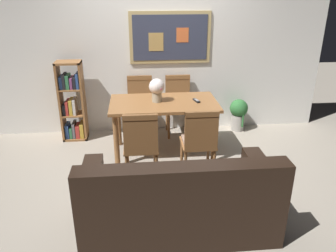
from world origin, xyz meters
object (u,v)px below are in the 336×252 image
at_px(potted_ivy, 238,113).
at_px(flower_vase, 157,88).
at_px(leather_couch, 179,202).
at_px(dining_table, 164,110).
at_px(bookshelf, 72,104).
at_px(dining_chair_far_left, 140,101).
at_px(dining_chair_near_right, 199,139).
at_px(tv_remote, 196,101).
at_px(dining_chair_far_right, 178,100).
at_px(dining_chair_near_left, 141,142).

distance_m(potted_ivy, flower_vase, 1.65).
bearing_deg(leather_couch, dining_table, 90.22).
height_order(dining_table, bookshelf, bookshelf).
bearing_deg(dining_table, dining_chair_far_left, 112.91).
distance_m(dining_chair_near_right, tv_remote, 0.74).
relative_size(bookshelf, tv_remote, 7.35).
bearing_deg(dining_chair_far_right, dining_chair_near_right, -87.11).
xyz_separation_m(dining_chair_near_right, flower_vase, (-0.45, 0.74, 0.40)).
height_order(dining_chair_near_left, leather_couch, dining_chair_near_left).
bearing_deg(dining_chair_far_left, flower_vase, -72.83).
bearing_deg(flower_vase, bookshelf, 153.74).
xyz_separation_m(dining_chair_near_right, dining_chair_far_left, (-0.66, 1.44, 0.00)).
height_order(flower_vase, tv_remote, flower_vase).
height_order(dining_chair_far_right, leather_couch, dining_chair_far_right).
xyz_separation_m(leather_couch, bookshelf, (-1.32, 2.25, 0.24)).
distance_m(dining_table, dining_chair_near_left, 0.83).
relative_size(dining_table, bookshelf, 1.20).
distance_m(dining_table, leather_couch, 1.65).
bearing_deg(dining_chair_near_left, dining_chair_far_left, 89.19).
relative_size(potted_ivy, flower_vase, 1.67).
bearing_deg(dining_chair_far_right, bookshelf, -177.13).
height_order(dining_chair_near_left, flower_vase, flower_vase).
xyz_separation_m(dining_chair_far_right, tv_remote, (0.15, -0.73, 0.23)).
relative_size(leather_couch, flower_vase, 5.80).
height_order(dining_chair_far_left, dining_chair_far_right, same).
height_order(dining_chair_near_right, dining_chair_far_right, same).
xyz_separation_m(dining_chair_near_left, dining_chair_far_left, (0.02, 1.47, 0.00)).
distance_m(dining_table, dining_chair_far_left, 0.79).
bearing_deg(dining_table, tv_remote, -2.80).
distance_m(dining_chair_near_left, dining_chair_far_left, 1.47).
bearing_deg(dining_table, leather_couch, -89.78).
xyz_separation_m(dining_chair_far_right, potted_ivy, (0.98, -0.01, -0.25)).
relative_size(dining_chair_near_right, flower_vase, 2.93).
bearing_deg(leather_couch, potted_ivy, 61.56).
relative_size(dining_chair_near_right, dining_chair_near_left, 1.00).
xyz_separation_m(dining_chair_far_left, potted_ivy, (1.57, -0.02, -0.25)).
relative_size(dining_chair_far_left, potted_ivy, 1.76).
bearing_deg(potted_ivy, dining_chair_far_right, 179.70).
height_order(dining_chair_far_left, flower_vase, flower_vase).
xyz_separation_m(dining_chair_far_right, flower_vase, (-0.37, -0.69, 0.40)).
relative_size(flower_vase, tv_remote, 1.91).
height_order(leather_couch, flower_vase, flower_vase).
height_order(dining_table, leather_couch, leather_couch).
bearing_deg(dining_table, dining_chair_near_left, -113.44).
xyz_separation_m(dining_chair_far_right, bookshelf, (-1.60, -0.08, 0.01)).
bearing_deg(tv_remote, dining_table, 177.20).
distance_m(dining_chair_far_right, leather_couch, 2.35).
distance_m(dining_chair_near_left, leather_couch, 0.95).
bearing_deg(dining_chair_near_left, dining_chair_near_right, 2.61).
relative_size(dining_chair_near_right, bookshelf, 0.76).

